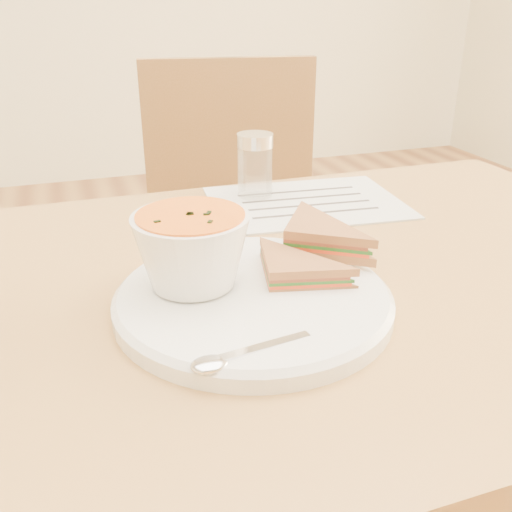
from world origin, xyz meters
name	(u,v)px	position (x,y,z in m)	size (l,w,h in m)	color
dining_table	(312,492)	(0.00, 0.00, 0.38)	(1.00, 0.70, 0.75)	brown
chair_far	(241,274)	(0.07, 0.56, 0.46)	(0.41, 0.41, 0.92)	brown
plate	(253,301)	(-0.12, -0.07, 0.76)	(0.29, 0.29, 0.02)	white
soup_bowl	(192,254)	(-0.17, -0.03, 0.81)	(0.12, 0.12, 0.08)	white
sandwich_half_a	(269,285)	(-0.10, -0.08, 0.78)	(0.09, 0.09, 0.03)	#A66A3A
sandwich_half_b	(283,244)	(-0.06, -0.02, 0.79)	(0.11, 0.11, 0.03)	#A66A3A
spoon	(260,349)	(-0.14, -0.17, 0.77)	(0.16, 0.03, 0.01)	silver
paper_menu	(306,202)	(0.07, 0.22, 0.75)	(0.30, 0.22, 0.00)	white
condiment_shaker	(255,166)	(0.00, 0.27, 0.80)	(0.06, 0.06, 0.10)	silver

